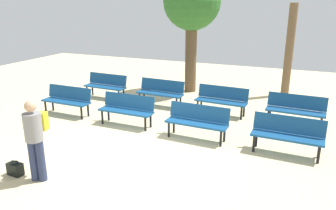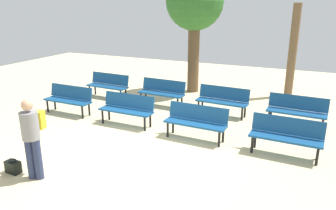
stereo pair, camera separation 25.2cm
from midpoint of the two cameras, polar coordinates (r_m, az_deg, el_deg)
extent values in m
plane|color=beige|center=(7.82, -7.36, -8.40)|extent=(24.00, 24.00, 0.00)
cube|color=navy|center=(10.71, -17.91, 0.55)|extent=(1.61, 0.47, 0.05)
cube|color=navy|center=(10.78, -17.34, 2.08)|extent=(1.60, 0.15, 0.40)
cylinder|color=black|center=(11.13, -21.05, -0.37)|extent=(0.06, 0.06, 0.40)
cylinder|color=black|center=(10.22, -15.44, -1.37)|extent=(0.06, 0.06, 0.40)
cylinder|color=black|center=(11.35, -19.93, 0.08)|extent=(0.06, 0.06, 0.40)
cylinder|color=black|center=(10.45, -14.34, -0.85)|extent=(0.06, 0.06, 0.40)
cube|color=navy|center=(9.40, -8.08, -1.08)|extent=(1.61, 0.47, 0.05)
cube|color=navy|center=(9.48, -7.51, 0.68)|extent=(1.60, 0.15, 0.40)
cylinder|color=black|center=(9.72, -12.04, -2.08)|extent=(0.06, 0.06, 0.40)
cylinder|color=black|center=(9.01, -4.75, -3.32)|extent=(0.06, 0.06, 0.40)
cylinder|color=black|center=(9.96, -10.98, -1.52)|extent=(0.06, 0.06, 0.40)
cylinder|color=black|center=(9.27, -3.81, -2.69)|extent=(0.06, 0.06, 0.40)
cube|color=navy|center=(8.40, 4.07, -3.22)|extent=(1.62, 0.50, 0.05)
cube|color=navy|center=(8.49, 4.60, -1.24)|extent=(1.60, 0.19, 0.40)
cylinder|color=black|center=(8.60, -0.71, -4.29)|extent=(0.06, 0.06, 0.40)
cylinder|color=black|center=(8.14, 8.25, -5.80)|extent=(0.06, 0.06, 0.40)
cylinder|color=black|center=(8.87, 0.19, -3.59)|extent=(0.06, 0.06, 0.40)
cylinder|color=black|center=(8.42, 8.90, -5.01)|extent=(0.06, 0.06, 0.40)
cube|color=navy|center=(7.99, 19.04, -5.31)|extent=(1.62, 0.50, 0.05)
cube|color=navy|center=(8.09, 19.38, -3.20)|extent=(1.60, 0.19, 0.40)
cylinder|color=black|center=(8.01, 13.76, -6.52)|extent=(0.06, 0.06, 0.40)
cylinder|color=black|center=(7.90, 23.80, -7.92)|extent=(0.06, 0.06, 0.40)
cylinder|color=black|center=(8.30, 14.22, -5.69)|extent=(0.06, 0.06, 0.40)
cylinder|color=black|center=(8.20, 23.89, -7.02)|extent=(0.06, 0.06, 0.40)
cube|color=navy|center=(12.22, -11.47, 3.10)|extent=(1.62, 0.52, 0.05)
cube|color=navy|center=(12.31, -10.98, 4.41)|extent=(1.60, 0.20, 0.40)
cylinder|color=black|center=(12.58, -14.40, 2.24)|extent=(0.06, 0.06, 0.40)
cylinder|color=black|center=(11.75, -9.14, 1.50)|extent=(0.06, 0.06, 0.40)
cylinder|color=black|center=(12.82, -13.49, 2.58)|extent=(0.06, 0.06, 0.40)
cylinder|color=black|center=(12.00, -8.27, 1.88)|extent=(0.06, 0.06, 0.40)
cube|color=navy|center=(11.09, -2.11, 1.98)|extent=(1.62, 0.52, 0.05)
cube|color=navy|center=(11.20, -1.65, 3.43)|extent=(1.60, 0.21, 0.40)
cylinder|color=black|center=(11.35, -5.60, 1.08)|extent=(0.06, 0.06, 0.40)
cylinder|color=black|center=(10.71, 0.81, 0.16)|extent=(0.06, 0.06, 0.40)
cylinder|color=black|center=(11.61, -4.78, 1.48)|extent=(0.06, 0.06, 0.40)
cylinder|color=black|center=(10.99, 1.52, 0.61)|extent=(0.06, 0.06, 0.40)
cube|color=navy|center=(10.30, 8.43, 0.58)|extent=(1.62, 0.54, 0.05)
cube|color=navy|center=(10.42, 8.84, 2.15)|extent=(1.60, 0.22, 0.40)
cylinder|color=black|center=(10.45, 4.46, -0.35)|extent=(0.06, 0.06, 0.40)
cylinder|color=black|center=(10.04, 11.88, -1.43)|extent=(0.06, 0.06, 0.40)
cylinder|color=black|center=(10.73, 5.10, 0.12)|extent=(0.06, 0.06, 0.40)
cylinder|color=black|center=(10.34, 12.34, -0.91)|extent=(0.06, 0.06, 0.40)
cube|color=navy|center=(9.90, 20.49, -1.08)|extent=(1.62, 0.52, 0.05)
cube|color=navy|center=(10.02, 20.76, 0.58)|extent=(1.60, 0.20, 0.40)
cylinder|color=black|center=(9.89, 16.24, -2.06)|extent=(0.06, 0.06, 0.40)
cylinder|color=black|center=(9.79, 24.31, -3.15)|extent=(0.06, 0.06, 0.40)
cylinder|color=black|center=(10.19, 16.56, -1.51)|extent=(0.06, 0.06, 0.40)
cylinder|color=black|center=(10.10, 24.39, -2.56)|extent=(0.06, 0.06, 0.40)
cylinder|color=brown|center=(12.81, 3.40, 8.44)|extent=(0.43, 0.43, 2.77)
sphere|color=#2D6628|center=(12.65, 3.57, 17.52)|extent=(2.13, 2.13, 2.13)
cylinder|color=brown|center=(12.88, 19.71, 8.83)|extent=(0.30, 0.30, 3.36)
cylinder|color=navy|center=(7.01, -22.09, -8.94)|extent=(0.16, 0.16, 0.85)
cylinder|color=navy|center=(7.09, -23.22, -8.78)|extent=(0.16, 0.16, 0.85)
cylinder|color=gray|center=(6.79, -23.35, -3.54)|extent=(0.41, 0.41, 0.55)
sphere|color=tan|center=(6.66, -23.77, -0.20)|extent=(0.22, 0.22, 0.22)
cube|color=yellow|center=(6.99, -22.29, -2.59)|extent=(0.32, 0.24, 0.36)
cube|color=black|center=(7.57, -25.82, -9.96)|extent=(0.33, 0.20, 0.26)
torus|color=black|center=(7.50, -25.97, -8.94)|extent=(0.16, 0.16, 0.02)
camera|label=1|loc=(0.13, -90.76, -0.24)|focal=35.20mm
camera|label=2|loc=(0.13, 89.24, 0.24)|focal=35.20mm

